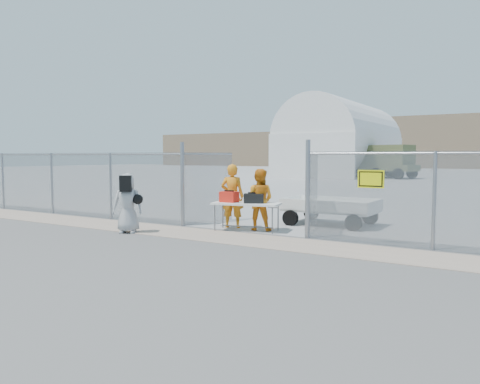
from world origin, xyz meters
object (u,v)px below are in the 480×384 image
Objects in this scene: utility_trailer at (331,211)px; folding_table at (246,217)px; security_worker_right at (259,200)px; visitor at (128,203)px; security_worker_left at (232,196)px.

folding_table is at bearing -124.69° from utility_trailer.
security_worker_right is (0.26, 0.26, 0.47)m from folding_table.
folding_table is 2.79m from utility_trailer.
folding_table is 3.28m from visitor.
security_worker_left reaches higher than utility_trailer.
security_worker_left is 1.07× the size of security_worker_right.
security_worker_right is (0.89, 0.00, -0.06)m from security_worker_left.
security_worker_right is 2.47m from utility_trailer.
security_worker_right reaches higher than utility_trailer.
utility_trailer is at bearing 42.39° from folding_table.
utility_trailer is at bearing -136.01° from security_worker_right.
visitor reaches higher than utility_trailer.
security_worker_right is at bearing -123.35° from utility_trailer.
folding_table is at bearing 33.85° from security_worker_right.
utility_trailer is (4.24, 4.20, -0.38)m from visitor.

